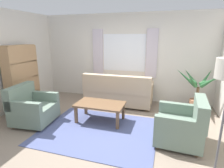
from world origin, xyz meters
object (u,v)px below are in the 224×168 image
Objects in this scene: bookshelf at (24,77)px; coffee_table at (100,106)px; armchair_right at (182,125)px; couch at (118,93)px; potted_plant at (197,93)px; armchair_left at (32,108)px.

coffee_table is at bearing 86.32° from bookshelf.
armchair_right is 4.05m from bookshelf.
couch is at bearing -129.64° from armchair_right.
bookshelf is at bearing -165.73° from potted_plant.
coffee_table is at bearing -99.19° from armchair_right.
potted_plant is 4.58m from bookshelf.
potted_plant is at bearing 29.92° from coffee_table.
armchair_left is 0.53× the size of bookshelf.
bookshelf reaches higher than armchair_left.
potted_plant is (2.20, 1.27, 0.13)m from coffee_table.
armchair_right is at bearing -12.77° from coffee_table.
armchair_left is (-1.56, -1.67, -0.01)m from couch.
bookshelf is (-2.22, 0.14, 0.50)m from coffee_table.
coffee_table is 0.96× the size of potted_plant.
potted_plant reaches higher than couch.
couch is 1.10× the size of bookshelf.
coffee_table is at bearing -150.08° from potted_plant.
coffee_table is at bearing 84.19° from couch.
potted_plant is at bearing 104.27° from bookshelf.
bookshelf is (-3.98, 0.54, 0.53)m from armchair_right.
bookshelf reaches higher than couch.
couch is at bearing -48.72° from armchair_left.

